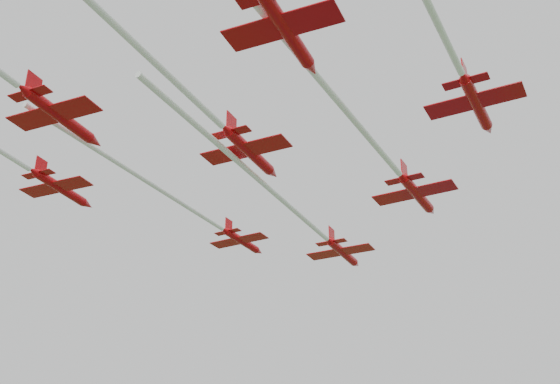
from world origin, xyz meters
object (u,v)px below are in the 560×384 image
at_px(jet_lead, 307,221).
at_px(jet_row2_left, 202,216).
at_px(jet_row2_right, 388,160).
at_px(jet_row3_mid, 159,67).

relative_size(jet_lead, jet_row2_left, 1.27).
relative_size(jet_row2_right, jet_row3_mid, 0.72).
bearing_deg(jet_row2_left, jet_lead, 46.34).
relative_size(jet_lead, jet_row2_right, 1.13).
xyz_separation_m(jet_lead, jet_row2_right, (14.31, -9.65, 0.63)).
bearing_deg(jet_row3_mid, jet_row2_left, 113.60).
relative_size(jet_row2_left, jet_row3_mid, 0.64).
xyz_separation_m(jet_row2_left, jet_row3_mid, (11.79, -25.18, 1.84)).
bearing_deg(jet_row2_left, jet_row2_right, 1.37).
relative_size(jet_row2_left, jet_row2_right, 0.89).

